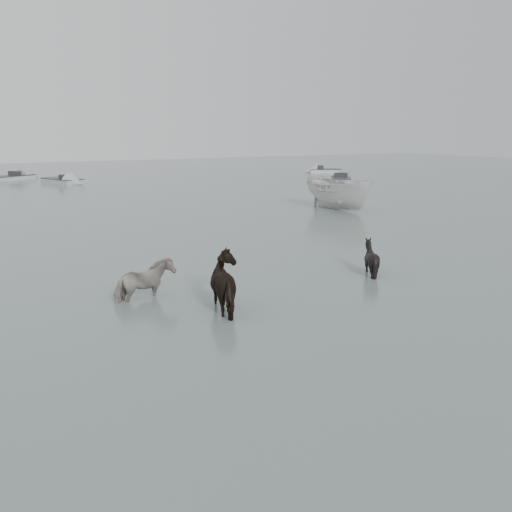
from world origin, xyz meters
The scene contains 9 objects.
ground centered at (0.00, 0.00, 0.00)m, with size 140.00×140.00×0.00m, color #4E5C58.
pony_pinto centered at (-3.76, 2.85, 0.68)m, with size 0.73×1.61×1.36m, color black.
pony_dark centered at (-2.16, 0.97, 0.81)m, with size 1.60×1.37×1.61m, color black.
pony_black centered at (3.14, 2.01, 0.65)m, with size 1.04×1.17×1.29m, color black.
boat_small centered at (11.14, 14.00, 0.99)m, with size 1.93×5.12×1.98m, color silver.
skiff_port centered at (21.43, 27.12, 0.38)m, with size 4.96×1.60×0.75m, color #A2A5A2, non-canonical shape.
skiff_mid centered at (0.98, 37.72, 0.38)m, with size 5.77×1.60×0.75m, color #999B99, non-canonical shape.
skiff_star centered at (26.60, 36.31, 0.38)m, with size 4.29×1.60×0.75m, color #AEAEA9, non-canonical shape.
skiff_far centered at (-2.66, 42.71, 0.38)m, with size 6.86×1.60×0.75m, color #A9ACA9, non-canonical shape.
Camera 1 is at (-8.24, -11.02, 4.31)m, focal length 40.00 mm.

